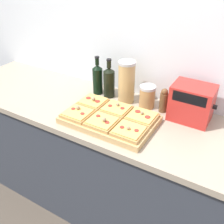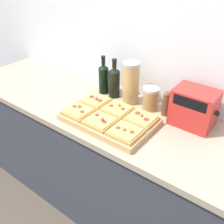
% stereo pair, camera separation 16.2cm
% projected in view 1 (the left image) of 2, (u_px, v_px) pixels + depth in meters
% --- Properties ---
extents(wall_back, '(6.00, 0.06, 2.50)m').
position_uv_depth(wall_back, '(142.00, 49.00, 1.79)').
color(wall_back, silver).
rests_on(wall_back, ground_plane).
extents(kitchen_counter, '(2.63, 0.67, 0.92)m').
position_uv_depth(kitchen_counter, '(116.00, 166.00, 1.95)').
color(kitchen_counter, '#333842').
rests_on(kitchen_counter, ground_plane).
extents(cutting_board, '(0.56, 0.36, 0.04)m').
position_uv_depth(cutting_board, '(110.00, 120.00, 1.62)').
color(cutting_board, tan).
rests_on(cutting_board, kitchen_counter).
extents(pizza_slice_back_left, '(0.17, 0.16, 0.05)m').
position_uv_depth(pizza_slice_back_left, '(93.00, 102.00, 1.74)').
color(pizza_slice_back_left, tan).
rests_on(pizza_slice_back_left, cutting_board).
extents(pizza_slice_back_center, '(0.17, 0.16, 0.05)m').
position_uv_depth(pizza_slice_back_center, '(116.00, 109.00, 1.66)').
color(pizza_slice_back_center, tan).
rests_on(pizza_slice_back_center, cutting_board).
extents(pizza_slice_back_right, '(0.17, 0.16, 0.05)m').
position_uv_depth(pizza_slice_back_right, '(142.00, 117.00, 1.58)').
color(pizza_slice_back_right, tan).
rests_on(pizza_slice_back_right, cutting_board).
extents(pizza_slice_front_left, '(0.17, 0.16, 0.05)m').
position_uv_depth(pizza_slice_front_left, '(78.00, 113.00, 1.62)').
color(pizza_slice_front_left, tan).
rests_on(pizza_slice_front_left, cutting_board).
extents(pizza_slice_front_center, '(0.17, 0.16, 0.05)m').
position_uv_depth(pizza_slice_front_center, '(102.00, 122.00, 1.54)').
color(pizza_slice_front_center, tan).
rests_on(pizza_slice_front_center, cutting_board).
extents(pizza_slice_front_right, '(0.17, 0.16, 0.05)m').
position_uv_depth(pizza_slice_front_right, '(129.00, 131.00, 1.46)').
color(pizza_slice_front_right, tan).
rests_on(pizza_slice_front_right, cutting_board).
extents(olive_oil_bottle, '(0.07, 0.07, 0.28)m').
position_uv_depth(olive_oil_bottle, '(98.00, 79.00, 1.89)').
color(olive_oil_bottle, black).
rests_on(olive_oil_bottle, kitchen_counter).
extents(wine_bottle, '(0.08, 0.08, 0.28)m').
position_uv_depth(wine_bottle, '(109.00, 82.00, 1.85)').
color(wine_bottle, black).
rests_on(wine_bottle, kitchen_counter).
extents(grain_jar_tall, '(0.12, 0.12, 0.29)m').
position_uv_depth(grain_jar_tall, '(127.00, 82.00, 1.78)').
color(grain_jar_tall, tan).
rests_on(grain_jar_tall, kitchen_counter).
extents(grain_jar_short, '(0.11, 0.11, 0.15)m').
position_uv_depth(grain_jar_short, '(147.00, 97.00, 1.75)').
color(grain_jar_short, '#AD7F4C').
rests_on(grain_jar_short, kitchen_counter).
extents(pepper_mill, '(0.05, 0.05, 0.17)m').
position_uv_depth(pepper_mill, '(164.00, 100.00, 1.69)').
color(pepper_mill, brown).
rests_on(pepper_mill, kitchen_counter).
extents(toaster_oven, '(0.27, 0.18, 0.23)m').
position_uv_depth(toaster_oven, '(192.00, 103.00, 1.60)').
color(toaster_oven, red).
rests_on(toaster_oven, kitchen_counter).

